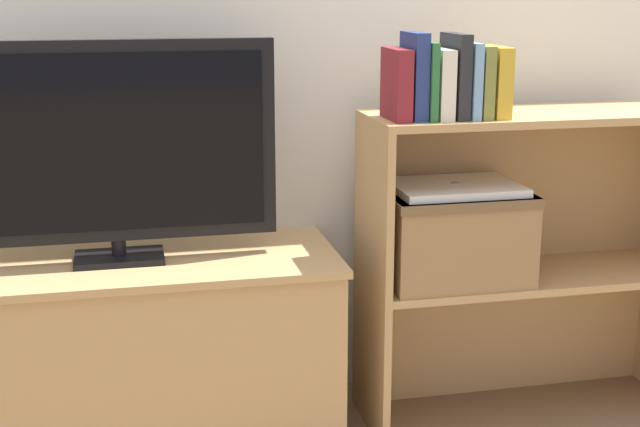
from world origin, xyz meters
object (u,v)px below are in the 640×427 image
Objects in this scene: book_maroon at (396,84)px; book_skyblue at (467,80)px; laptop at (455,187)px; tv at (113,146)px; storage_basket_left at (453,232)px; book_charcoal at (455,76)px; book_olive at (478,81)px; book_navy at (414,76)px; book_ivory at (439,84)px; book_forest at (425,80)px; book_mustard at (493,82)px; tv_stand at (125,353)px.

book_maroon is 0.93× the size of book_skyblue.
tv is at bearing 175.63° from laptop.
book_skyblue reaches higher than storage_basket_left.
book_olive is (0.06, 0.00, -0.01)m from book_charcoal.
book_ivory is (0.06, 0.00, -0.02)m from book_navy.
tv is at bearing 172.85° from book_ivory.
book_charcoal is at bearing -126.06° from storage_basket_left.
book_navy is at bearing -7.78° from tv.
book_charcoal is (0.08, 0.00, 0.01)m from book_forest.
book_forest is (0.76, -0.10, 0.15)m from tv.
book_forest is at bearing 180.00° from book_ivory.
storage_basket_left is (0.13, 0.03, -0.41)m from book_navy.
book_navy is 0.17m from book_olive.
book_maroon is 0.53× the size of laptop.
book_skyblue is (0.03, -0.00, -0.01)m from book_charcoal.
laptop is (-0.01, 0.03, -0.28)m from book_skyblue.
book_navy is at bearing -165.46° from laptop.
book_charcoal is 0.10m from book_mustard.
book_forest reaches higher than book_mustard.
book_navy reaches higher than book_skyblue.
book_navy is (0.73, -0.10, 0.16)m from tv.
book_ivory is 0.83× the size of book_charcoal.
book_olive reaches higher than laptop.
book_navy is at bearing 180.00° from book_skyblue.
tv_stand is 6.34× the size of book_maroon.
book_forest is 0.50× the size of storage_basket_left.
book_charcoal is (0.84, -0.10, 0.16)m from tv.
storage_basket_left reaches higher than tv_stand.
laptop is at bearing 14.54° from book_navy.
book_charcoal reaches higher than book_ivory.
tv is 0.71m from book_maroon.
book_mustard is (0.10, 0.00, -0.02)m from book_charcoal.
tv is 4.58× the size of book_maroon.
book_skyblue is at bearing -0.00° from book_charcoal.
book_forest is 0.04m from book_ivory.
tv reaches higher than storage_basket_left.
book_navy is 1.21× the size of book_mustard.
tv reaches higher than book_olive.
book_ivory is (0.11, 0.00, -0.00)m from book_maroon.
book_charcoal is at bearing 0.00° from book_navy.
book_maroon is at bearing 180.00° from book_navy.
tv is 0.81m from book_ivory.
book_charcoal is at bearing 180.00° from book_mustard.
book_forest is 0.91× the size of book_charcoal.
book_forest is 1.10× the size of book_ivory.
storage_basket_left is at bearing -4.47° from tv_stand.
book_maroon is 0.18m from book_skyblue.
book_charcoal reaches higher than storage_basket_left.
storage_basket_left is at bearing 53.94° from book_charcoal.
storage_basket_left is at bearing 27.15° from book_ivory.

